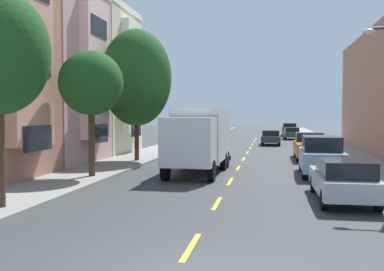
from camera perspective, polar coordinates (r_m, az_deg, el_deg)
The scene contains 18 objects.
ground_plane at distance 37.96m, azimuth 7.32°, elevation -1.80°, with size 160.00×160.00×0.00m, color #38383A.
sidewalk_left at distance 37.00m, azimuth -3.88°, elevation -1.80°, with size 3.20×120.00×0.14m, color gray.
sidewalk_right at distance 36.32m, azimuth 18.44°, elevation -2.02°, with size 3.20×120.00×0.14m, color gray.
lane_centerline_dashes at distance 32.49m, azimuth 6.87°, elevation -2.56°, with size 0.14×47.20×0.01m.
townhouse_fourth_cream at distance 35.74m, azimuth -16.14°, elevation 6.34°, with size 11.26×6.94×11.01m.
street_tree_second at distance 21.14m, azimuth -12.79°, elevation 6.50°, with size 2.96×2.96×5.79m.
street_tree_third at distance 27.82m, azimuth -7.14°, elevation 7.35°, with size 4.33×4.33×8.08m.
delivery_box_truck at distance 22.84m, azimuth 1.05°, elevation -0.10°, with size 2.56×7.46×3.27m.
parked_suv_sky at distance 22.71m, azimuth 16.20°, elevation -2.45°, with size 2.05×4.84×1.93m.
parked_pickup_black at distance 62.80m, azimuth 12.41°, elevation 0.71°, with size 2.03×5.31×1.73m.
parked_pickup_white at distance 32.67m, azimuth -1.00°, elevation -1.06°, with size 2.14×5.35×1.73m.
parked_hatchback_teal at distance 57.12m, azimuth 3.95°, elevation 0.50°, with size 1.77×4.01×1.50m.
parked_sedan_forest at distance 54.17m, azimuth 12.62°, elevation 0.31°, with size 1.92×4.55×1.43m.
parked_pickup_orange at distance 30.67m, azimuth 14.91°, elevation -1.41°, with size 2.05×5.32×1.73m.
parked_wagon_silver at distance 16.20m, azimuth 18.78°, elevation -5.20°, with size 1.86×4.72×1.50m.
parked_suv_red at distance 50.85m, azimuth 3.15°, elevation 0.48°, with size 1.98×4.81×1.93m.
parked_hatchback_burgundy at distance 43.86m, azimuth 2.14°, elevation -0.18°, with size 1.83×4.04×1.50m.
moving_charcoal_sedan at distance 44.01m, azimuth 10.05°, elevation -0.22°, with size 1.80×4.50×1.43m.
Camera 1 is at (1.75, -7.80, 3.01)m, focal length 41.67 mm.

